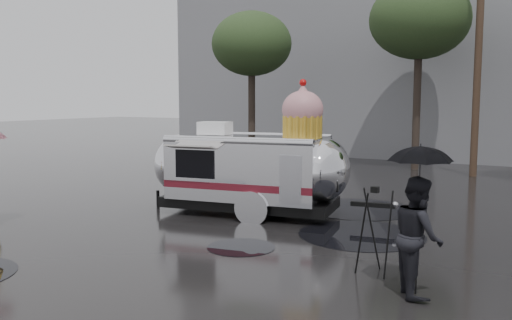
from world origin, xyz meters
The scene contains 11 objects.
ground centered at (0.00, 0.00, 0.00)m, with size 120.00×120.00×0.00m, color black.
puddles centered at (0.10, 2.60, 0.00)m, with size 7.80×11.56×0.01m.
grey_building centered at (-4.00, 24.00, 6.50)m, with size 22.00×12.00×13.00m, color slate.
utility_pole centered at (2.50, 14.00, 4.62)m, with size 1.60×0.28×9.00m.
tree_left centered at (-7.00, 13.00, 5.48)m, with size 3.64×3.64×6.95m.
tree_mid centered at (0.00, 15.00, 6.34)m, with size 4.20×4.20×8.03m.
barricade_row centered at (-5.55, 9.96, 0.52)m, with size 4.30×0.80×1.00m.
airstream_trailer centered at (-1.63, 3.66, 1.27)m, with size 6.65×3.18×3.61m.
person_right centered at (3.58, -0.29, 0.93)m, with size 0.90×0.50×1.87m, color black.
umbrella_black centered at (3.58, -0.29, 1.96)m, with size 1.20×1.20×2.37m.
tripod centered at (2.69, 0.36, 0.93)m, with size 0.59×0.64×1.55m.
Camera 1 is at (5.41, -8.66, 3.05)m, focal length 38.00 mm.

